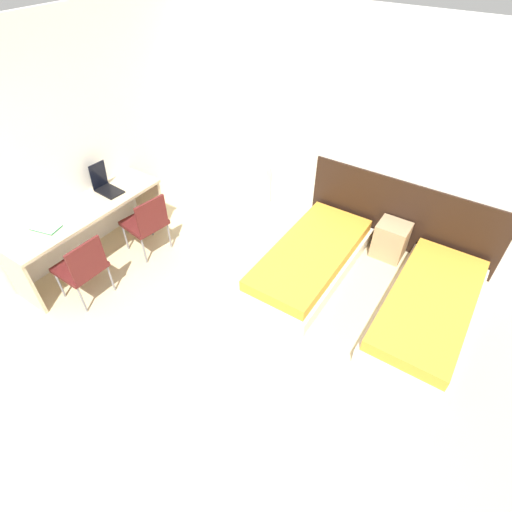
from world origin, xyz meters
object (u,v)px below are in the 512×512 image
Objects in this scene: bed_near_window at (310,259)px; bed_near_door at (428,308)px; chair_near_laptop at (147,221)px; chair_near_notebook at (82,266)px; nightstand at (391,240)px; laptop at (106,186)px.

bed_near_window is 1.00× the size of bed_near_door.
chair_near_laptop is 1.00× the size of chair_near_notebook.
bed_near_window is at bearing 32.16° from chair_near_laptop.
chair_near_laptop reaches higher than bed_near_door.
nightstand is at bearing 40.45° from chair_near_laptop.
bed_near_door is at bearing 0.00° from bed_near_window.
chair_near_notebook is at bearing -134.93° from nightstand.
laptop reaches higher than nightstand.
laptop is (-3.85, -0.88, 0.67)m from bed_near_door.
laptop is at bearing -167.06° from bed_near_door.
chair_near_notebook is at bearing -81.64° from chair_near_laptop.
bed_near_window is 2.61m from chair_near_notebook.
chair_near_laptop is at bearing 9.32° from laptop.
nightstand is at bearing 48.18° from bed_near_window.
chair_near_notebook reaches higher than nightstand.
nightstand is (-0.71, 0.80, 0.08)m from bed_near_door.
chair_near_notebook is at bearing -55.26° from laptop.
bed_near_door is 1.07m from nightstand.
bed_near_window is at bearing 23.46° from laptop.
bed_near_window is at bearing -131.82° from nightstand.
nightstand is 3.61m from laptop.
chair_near_notebook is (0.00, -0.97, 0.00)m from chair_near_laptop.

